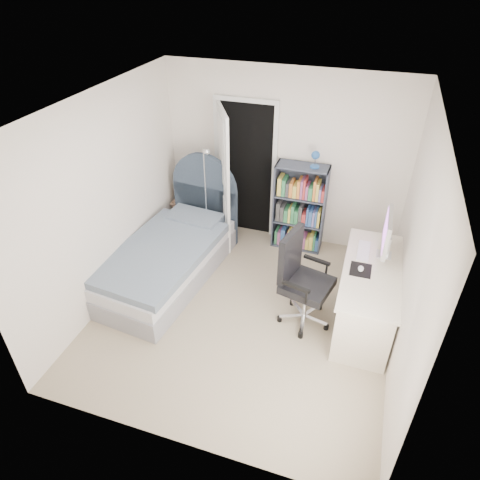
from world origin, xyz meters
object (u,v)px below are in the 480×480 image
(bed, at_px, (171,255))
(office_chair, at_px, (300,275))
(bookcase, at_px, (299,211))
(desk, at_px, (368,292))
(floor_lamp, at_px, (207,207))
(nightstand, at_px, (186,205))

(bed, distance_m, office_chair, 1.84)
(bookcase, bearing_deg, desk, -49.93)
(bookcase, xyz_separation_m, desk, (1.07, -1.28, -0.18))
(floor_lamp, bearing_deg, bed, -103.30)
(nightstand, relative_size, floor_lamp, 0.35)
(floor_lamp, relative_size, bookcase, 0.99)
(nightstand, bearing_deg, floor_lamp, -35.77)
(bed, xyz_separation_m, office_chair, (1.78, -0.30, 0.33))
(desk, bearing_deg, nightstand, 155.48)
(bed, relative_size, bookcase, 1.51)
(bookcase, distance_m, office_chair, 1.52)
(bed, height_order, bookcase, bookcase)
(office_chair, bearing_deg, nightstand, 144.22)
(bed, relative_size, nightstand, 4.30)
(nightstand, relative_size, office_chair, 0.46)
(nightstand, distance_m, floor_lamp, 0.71)
(desk, distance_m, office_chair, 0.82)
(desk, bearing_deg, bed, 178.12)
(bed, height_order, desk, bed)
(floor_lamp, xyz_separation_m, bookcase, (1.27, 0.35, -0.02))
(bookcase, bearing_deg, bed, -140.93)
(floor_lamp, distance_m, bookcase, 1.32)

